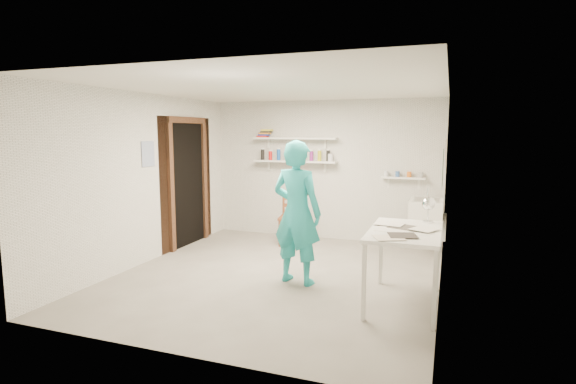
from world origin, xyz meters
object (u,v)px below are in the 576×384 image
(man, at_px, (297,213))
(work_table, at_px, (404,267))
(wooden_chair, at_px, (292,218))
(wall_clock, at_px, (299,187))
(desk_lamp, at_px, (429,204))
(belfast_sink, at_px, (426,209))

(man, bearing_deg, work_table, 178.80)
(man, bearing_deg, wooden_chair, -58.01)
(man, xyz_separation_m, wall_clock, (-0.04, 0.22, 0.29))
(man, distance_m, desk_lamp, 1.55)
(belfast_sink, relative_size, wooden_chair, 0.66)
(man, relative_size, work_table, 1.43)
(wooden_chair, bearing_deg, desk_lamp, -44.89)
(belfast_sink, relative_size, work_table, 0.49)
(belfast_sink, distance_m, wooden_chair, 2.13)
(wall_clock, height_order, work_table, wall_clock)
(wall_clock, bearing_deg, man, -67.93)
(wooden_chair, bearing_deg, wall_clock, -77.33)
(work_table, distance_m, desk_lamp, 0.83)
(wooden_chair, distance_m, desk_lamp, 2.76)
(belfast_sink, relative_size, desk_lamp, 3.88)
(wall_clock, xyz_separation_m, work_table, (1.36, -0.50, -0.76))
(belfast_sink, xyz_separation_m, work_table, (-0.11, -2.15, -0.29))
(wooden_chair, distance_m, work_table, 2.87)
(belfast_sink, xyz_separation_m, desk_lamp, (0.09, -1.66, 0.34))
(belfast_sink, height_order, man, man)
(belfast_sink, bearing_deg, wall_clock, -131.78)
(wooden_chair, relative_size, desk_lamp, 5.85)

